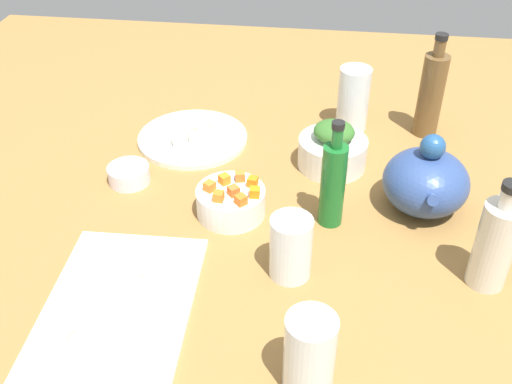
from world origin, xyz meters
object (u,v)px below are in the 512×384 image
(bowl_carrots, at_px, (231,202))
(plate_tofu, at_px, (193,138))
(drinking_glass_0, at_px, (291,247))
(drinking_glass_1, at_px, (353,99))
(bottle_2, at_px, (495,243))
(teapot, at_px, (426,181))
(bowl_greens, at_px, (332,153))
(drinking_glass_2, at_px, (309,354))
(cutting_board, at_px, (118,309))
(bottle_1, at_px, (333,183))
(bowl_small_side, at_px, (129,174))
(bottle_0, at_px, (431,93))

(bowl_carrots, bearing_deg, plate_tofu, -152.80)
(plate_tofu, xyz_separation_m, drinking_glass_0, (0.40, 0.25, 0.05))
(drinking_glass_0, height_order, drinking_glass_1, drinking_glass_1)
(plate_tofu, bearing_deg, bottle_2, 56.82)
(plate_tofu, xyz_separation_m, teapot, (0.18, 0.49, 0.06))
(bowl_greens, bearing_deg, teapot, 55.00)
(drinking_glass_1, xyz_separation_m, drinking_glass_2, (0.72, -0.06, -0.01))
(bottle_2, relative_size, drinking_glass_1, 1.36)
(cutting_board, distance_m, drinking_glass_0, 0.29)
(bottle_2, bearing_deg, bottle_1, -115.91)
(drinking_glass_0, bearing_deg, drinking_glass_1, 168.84)
(plate_tofu, relative_size, drinking_glass_1, 1.66)
(bottle_1, bearing_deg, bowl_greens, -179.27)
(cutting_board, xyz_separation_m, bowl_small_side, (-0.35, -0.09, 0.01))
(bowl_small_side, bearing_deg, cutting_board, 13.96)
(plate_tofu, relative_size, bowl_small_side, 2.92)
(bottle_0, bearing_deg, drinking_glass_2, -17.34)
(bowl_carrots, height_order, teapot, teapot)
(drinking_glass_2, bearing_deg, bottle_1, 176.96)
(bowl_carrots, height_order, drinking_glass_1, drinking_glass_1)
(cutting_board, relative_size, bottle_0, 1.46)
(bottle_1, bearing_deg, teapot, 110.59)
(plate_tofu, height_order, drinking_glass_1, drinking_glass_1)
(bowl_greens, relative_size, drinking_glass_2, 1.11)
(bowl_small_side, height_order, drinking_glass_0, drinking_glass_0)
(bowl_greens, xyz_separation_m, drinking_glass_1, (-0.17, 0.04, 0.04))
(teapot, bearing_deg, bowl_greens, -125.00)
(bowl_greens, relative_size, bowl_carrots, 1.10)
(cutting_board, bearing_deg, teapot, 124.00)
(cutting_board, distance_m, bowl_small_side, 0.36)
(plate_tofu, xyz_separation_m, bowl_carrots, (0.25, 0.13, 0.02))
(bowl_small_side, bearing_deg, bottle_0, 114.18)
(bottle_1, bearing_deg, drinking_glass_0, -22.88)
(cutting_board, xyz_separation_m, bottle_2, (-0.14, 0.58, 0.08))
(drinking_glass_0, bearing_deg, bottle_2, 93.86)
(bottle_0, relative_size, drinking_glass_0, 2.09)
(bowl_greens, bearing_deg, bottle_1, 0.73)
(bottle_0, distance_m, drinking_glass_2, 0.75)
(drinking_glass_0, relative_size, drinking_glass_1, 0.77)
(cutting_board, height_order, bowl_small_side, bowl_small_side)
(bowl_greens, bearing_deg, drinking_glass_1, 166.78)
(plate_tofu, bearing_deg, drinking_glass_1, 106.80)
(bowl_small_side, distance_m, bottle_1, 0.42)
(plate_tofu, bearing_deg, bottle_1, 51.61)
(bowl_carrots, relative_size, drinking_glass_1, 0.88)
(bowl_greens, height_order, drinking_glass_2, drinking_glass_2)
(bowl_greens, relative_size, drinking_glass_0, 1.26)
(bottle_0, height_order, drinking_glass_2, bottle_0)
(cutting_board, xyz_separation_m, drinking_glass_0, (-0.12, 0.26, 0.05))
(teapot, relative_size, drinking_glass_0, 1.59)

